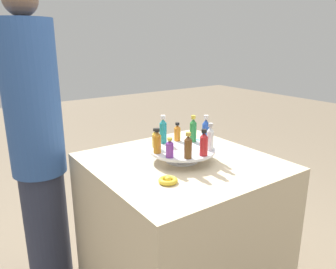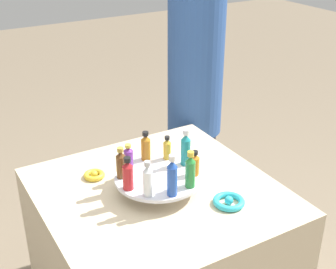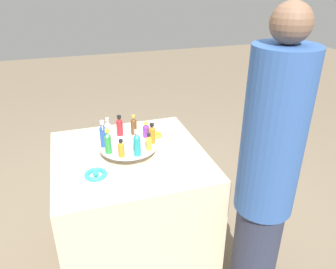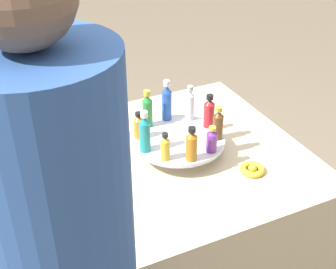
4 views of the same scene
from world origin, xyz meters
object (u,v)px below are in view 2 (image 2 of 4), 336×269
object	(u,v)px
bottle_orange	(195,164)
bottle_clear	(148,180)
bottle_gold	(167,148)
person_figure	(195,105)
bottle_brown	(121,164)
ribbon_bow_teal	(229,201)
bottle_purple	(128,156)
bottle_blue	(172,177)
ribbon_bow_gold	(94,175)
bottle_teal	(186,149)
display_stand	(158,180)
bottle_amber	(146,147)
bottle_green	(190,171)
bottle_red	(128,175)

from	to	relation	value
bottle_orange	bottle_clear	distance (m)	0.21
bottle_gold	person_figure	bearing A→B (deg)	-133.08
bottle_brown	bottle_clear	bearing A→B (deg)	99.67
bottle_brown	ribbon_bow_teal	size ratio (longest dim) A/B	1.06
bottle_purple	bottle_brown	distance (m)	0.08
bottle_blue	ribbon_bow_teal	distance (m)	0.23
bottle_orange	bottle_purple	world-z (taller)	bottle_orange
bottle_orange	person_figure	bearing A→B (deg)	-123.24
ribbon_bow_teal	ribbon_bow_gold	distance (m)	0.52
bottle_blue	bottle_gold	distance (m)	0.25
bottle_teal	bottle_clear	bearing A→B (deg)	27.67
bottle_brown	display_stand	bearing A→B (deg)	153.67
bottle_clear	ribbon_bow_gold	distance (m)	0.32
bottle_brown	ribbon_bow_teal	distance (m)	0.40
bottle_teal	bottle_brown	distance (m)	0.25
bottle_teal	person_figure	size ratio (longest dim) A/B	0.09
bottle_orange	bottle_purple	xyz separation A→B (m)	(0.18, -0.17, -0.00)
bottle_blue	bottle_gold	world-z (taller)	bottle_blue
bottle_orange	bottle_amber	size ratio (longest dim) A/B	0.82
bottle_teal	bottle_amber	xyz separation A→B (m)	(0.11, -0.11, -0.01)
bottle_green	bottle_brown	bearing A→B (deg)	-44.33
bottle_blue	bottle_teal	size ratio (longest dim) A/B	1.06
bottle_teal	bottle_amber	bearing A→B (deg)	-44.33
display_stand	bottle_purple	xyz separation A→B (m)	(0.06, -0.12, 0.06)
bottle_blue	bottle_red	distance (m)	0.15
bottle_gold	bottle_purple	bearing A→B (deg)	-8.33
ribbon_bow_teal	bottle_red	bearing A→B (deg)	-31.01
bottle_orange	bottle_red	xyz separation A→B (m)	(0.24, -0.04, 0.01)
bottle_blue	bottle_green	xyz separation A→B (m)	(-0.08, -0.01, -0.01)
bottle_green	bottle_red	distance (m)	0.21
ribbon_bow_gold	person_figure	world-z (taller)	person_figure
bottle_purple	person_figure	distance (m)	0.71
bottle_gold	ribbon_bow_gold	world-z (taller)	bottle_gold
bottle_orange	bottle_gold	world-z (taller)	bottle_orange
bottle_green	bottle_amber	distance (m)	0.25
bottle_clear	ribbon_bow_teal	bearing A→B (deg)	157.60
bottle_gold	bottle_red	xyz separation A→B (m)	(0.22, 0.11, 0.01)
bottle_purple	person_figure	xyz separation A→B (m)	(-0.57, -0.42, -0.07)
bottle_gold	ribbon_bow_teal	distance (m)	0.32
bottle_orange	person_figure	distance (m)	0.72
bottle_teal	bottle_clear	xyz separation A→B (m)	(0.22, 0.11, -0.01)
bottle_gold	ribbon_bow_teal	size ratio (longest dim) A/B	0.84
display_stand	bottle_gold	size ratio (longest dim) A/B	3.35
bottle_green	bottle_clear	bearing A→B (deg)	-8.33
display_stand	bottle_orange	size ratio (longest dim) A/B	3.31
ribbon_bow_gold	display_stand	bearing A→B (deg)	129.96
bottle_green	bottle_teal	xyz separation A→B (m)	(-0.07, -0.14, 0.00)
display_stand	person_figure	size ratio (longest dim) A/B	0.20
bottle_blue	bottle_brown	bearing A→B (deg)	-62.33
bottle_blue	bottle_purple	bearing A→B (deg)	-80.33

